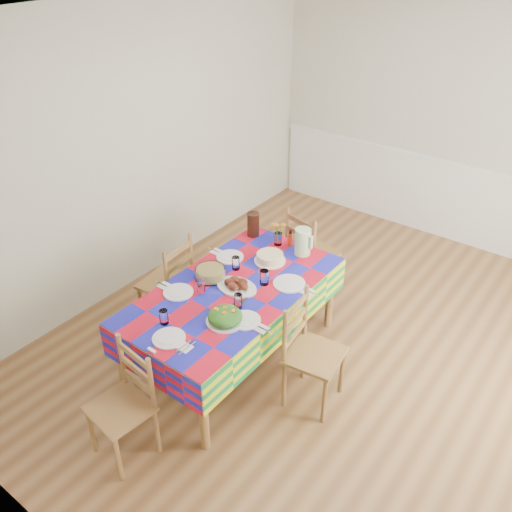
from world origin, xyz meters
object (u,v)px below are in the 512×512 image
(chair_near, at_px, (125,405))
(green_pitcher, at_px, (303,242))
(meat_platter, at_px, (237,285))
(chair_right, at_px, (310,353))
(chair_far, at_px, (309,253))
(tea_pitcher, at_px, (253,224))
(dining_table, at_px, (233,297))
(chair_left, at_px, (169,284))

(chair_near, bearing_deg, green_pitcher, 92.76)
(meat_platter, xyz_separation_m, chair_right, (0.72, -0.03, -0.30))
(green_pitcher, distance_m, chair_far, 0.57)
(chair_near, relative_size, chair_right, 0.95)
(tea_pitcher, distance_m, chair_near, 2.01)
(dining_table, bearing_deg, green_pitcher, 78.99)
(meat_platter, xyz_separation_m, chair_left, (-0.75, -0.02, -0.29))
(dining_table, relative_size, chair_left, 2.01)
(chair_far, xyz_separation_m, chair_right, (0.75, -1.17, -0.01))
(chair_near, xyz_separation_m, chair_left, (-0.74, 1.17, 0.02))
(chair_far, bearing_deg, meat_platter, 105.10)
(tea_pitcher, relative_size, chair_right, 0.25)
(dining_table, bearing_deg, chair_near, -89.76)
(chair_near, distance_m, chair_far, 2.33)
(meat_platter, height_order, chair_far, chair_far)
(chair_left, bearing_deg, meat_platter, 85.31)
(dining_table, distance_m, chair_right, 0.76)
(dining_table, distance_m, chair_far, 1.18)
(meat_platter, height_order, chair_near, chair_near)
(chair_right, bearing_deg, dining_table, 81.84)
(meat_platter, relative_size, tea_pitcher, 1.55)
(dining_table, distance_m, green_pitcher, 0.81)
(meat_platter, relative_size, chair_near, 0.40)
(dining_table, height_order, meat_platter, meat_platter)
(tea_pitcher, relative_size, chair_far, 0.24)
(chair_far, relative_size, chair_left, 1.02)
(green_pitcher, relative_size, tea_pitcher, 1.07)
(tea_pitcher, height_order, chair_left, tea_pitcher)
(green_pitcher, bearing_deg, chair_near, -94.27)
(chair_near, bearing_deg, chair_right, 64.79)
(chair_left, distance_m, chair_right, 1.47)
(meat_platter, height_order, green_pitcher, green_pitcher)
(chair_near, relative_size, chair_left, 0.95)
(dining_table, relative_size, chair_near, 2.13)
(chair_far, distance_m, chair_left, 1.37)
(chair_near, xyz_separation_m, chair_right, (0.73, 1.16, 0.02))
(chair_near, bearing_deg, meat_platter, 96.49)
(chair_right, bearing_deg, chair_far, 24.86)
(tea_pitcher, xyz_separation_m, chair_near, (0.39, -1.93, -0.40))
(dining_table, height_order, tea_pitcher, tea_pitcher)
(green_pitcher, bearing_deg, tea_pitcher, -179.84)
(chair_left, xyz_separation_m, chair_right, (1.47, -0.01, -0.00))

